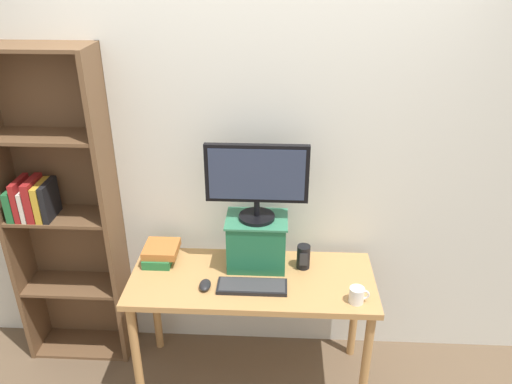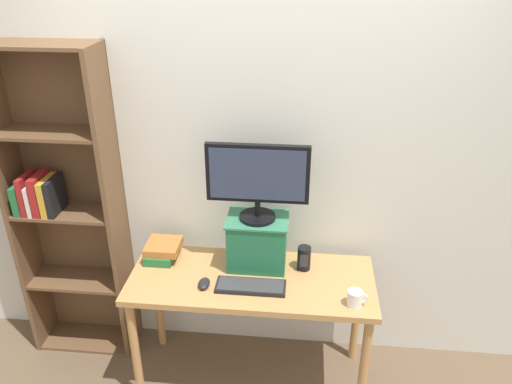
{
  "view_description": "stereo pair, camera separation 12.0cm",
  "coord_description": "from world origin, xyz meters",
  "px_view_note": "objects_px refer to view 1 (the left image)",
  "views": [
    {
      "loc": [
        0.14,
        -2.31,
        2.46
      ],
      "look_at": [
        0.02,
        0.06,
        1.28
      ],
      "focal_mm": 35.0,
      "sensor_mm": 36.0,
      "label": 1
    },
    {
      "loc": [
        0.26,
        -2.3,
        2.46
      ],
      "look_at": [
        0.02,
        0.06,
        1.28
      ],
      "focal_mm": 35.0,
      "sensor_mm": 36.0,
      "label": 2
    }
  ],
  "objects_px": {
    "riser_box": "(257,241)",
    "computer_mouse": "(205,285)",
    "computer_monitor": "(257,178)",
    "keyboard": "(252,286)",
    "coffee_mug": "(357,295)",
    "desk_speaker": "(303,257)",
    "bookshelf_unit": "(60,213)",
    "book_stack": "(160,253)",
    "desk": "(252,291)"
  },
  "relations": [
    {
      "from": "computer_monitor",
      "to": "keyboard",
      "type": "distance_m",
      "value": 0.59
    },
    {
      "from": "riser_box",
      "to": "coffee_mug",
      "type": "bearing_deg",
      "value": -30.96
    },
    {
      "from": "coffee_mug",
      "to": "book_stack",
      "type": "bearing_deg",
      "value": 163.37
    },
    {
      "from": "computer_monitor",
      "to": "keyboard",
      "type": "relative_size",
      "value": 1.47
    },
    {
      "from": "riser_box",
      "to": "desk_speaker",
      "type": "distance_m",
      "value": 0.29
    },
    {
      "from": "bookshelf_unit",
      "to": "book_stack",
      "type": "height_order",
      "value": "bookshelf_unit"
    },
    {
      "from": "computer_monitor",
      "to": "desk_speaker",
      "type": "bearing_deg",
      "value": -4.53
    },
    {
      "from": "bookshelf_unit",
      "to": "coffee_mug",
      "type": "height_order",
      "value": "bookshelf_unit"
    },
    {
      "from": "computer_mouse",
      "to": "desk_speaker",
      "type": "relative_size",
      "value": 0.72
    },
    {
      "from": "coffee_mug",
      "to": "desk",
      "type": "bearing_deg",
      "value": 161.79
    },
    {
      "from": "computer_mouse",
      "to": "coffee_mug",
      "type": "height_order",
      "value": "coffee_mug"
    },
    {
      "from": "desk_speaker",
      "to": "computer_mouse",
      "type": "bearing_deg",
      "value": -157.67
    },
    {
      "from": "bookshelf_unit",
      "to": "desk_speaker",
      "type": "xyz_separation_m",
      "value": [
        1.46,
        -0.12,
        -0.18
      ]
    },
    {
      "from": "coffee_mug",
      "to": "bookshelf_unit",
      "type": "bearing_deg",
      "value": 166.17
    },
    {
      "from": "riser_box",
      "to": "desk_speaker",
      "type": "height_order",
      "value": "riser_box"
    },
    {
      "from": "keyboard",
      "to": "desk_speaker",
      "type": "height_order",
      "value": "desk_speaker"
    },
    {
      "from": "bookshelf_unit",
      "to": "keyboard",
      "type": "relative_size",
      "value": 5.23
    },
    {
      "from": "keyboard",
      "to": "coffee_mug",
      "type": "bearing_deg",
      "value": -9.01
    },
    {
      "from": "desk",
      "to": "bookshelf_unit",
      "type": "xyz_separation_m",
      "value": [
        -1.17,
        0.24,
        0.35
      ]
    },
    {
      "from": "bookshelf_unit",
      "to": "computer_mouse",
      "type": "height_order",
      "value": "bookshelf_unit"
    },
    {
      "from": "computer_mouse",
      "to": "computer_monitor",
      "type": "bearing_deg",
      "value": 42.0
    },
    {
      "from": "coffee_mug",
      "to": "desk_speaker",
      "type": "bearing_deg",
      "value": 131.88
    },
    {
      "from": "bookshelf_unit",
      "to": "desk_speaker",
      "type": "bearing_deg",
      "value": -4.8
    },
    {
      "from": "riser_box",
      "to": "keyboard",
      "type": "height_order",
      "value": "riser_box"
    },
    {
      "from": "book_stack",
      "to": "desk_speaker",
      "type": "bearing_deg",
      "value": -2.08
    },
    {
      "from": "desk",
      "to": "computer_mouse",
      "type": "xyz_separation_m",
      "value": [
        -0.25,
        -0.11,
        0.11
      ]
    },
    {
      "from": "coffee_mug",
      "to": "desk_speaker",
      "type": "relative_size",
      "value": 0.75
    },
    {
      "from": "keyboard",
      "to": "computer_mouse",
      "type": "xyz_separation_m",
      "value": [
        -0.26,
        -0.01,
        0.01
      ]
    },
    {
      "from": "riser_box",
      "to": "computer_mouse",
      "type": "distance_m",
      "value": 0.39
    },
    {
      "from": "book_stack",
      "to": "computer_monitor",
      "type": "bearing_deg",
      "value": -0.92
    },
    {
      "from": "book_stack",
      "to": "coffee_mug",
      "type": "xyz_separation_m",
      "value": [
        1.12,
        -0.33,
        -0.01
      ]
    },
    {
      "from": "keyboard",
      "to": "coffee_mug",
      "type": "height_order",
      "value": "coffee_mug"
    },
    {
      "from": "desk",
      "to": "riser_box",
      "type": "height_order",
      "value": "riser_box"
    },
    {
      "from": "bookshelf_unit",
      "to": "desk_speaker",
      "type": "relative_size",
      "value": 13.9
    },
    {
      "from": "desk",
      "to": "book_stack",
      "type": "bearing_deg",
      "value": 165.0
    },
    {
      "from": "desk",
      "to": "book_stack",
      "type": "xyz_separation_m",
      "value": [
        -0.55,
        0.15,
        0.15
      ]
    },
    {
      "from": "computer_mouse",
      "to": "riser_box",
      "type": "bearing_deg",
      "value": 42.17
    },
    {
      "from": "desk_speaker",
      "to": "bookshelf_unit",
      "type": "bearing_deg",
      "value": 175.2
    },
    {
      "from": "computer_monitor",
      "to": "coffee_mug",
      "type": "xyz_separation_m",
      "value": [
        0.54,
        -0.33,
        -0.51
      ]
    },
    {
      "from": "computer_monitor",
      "to": "keyboard",
      "type": "bearing_deg",
      "value": -93.22
    },
    {
      "from": "bookshelf_unit",
      "to": "computer_mouse",
      "type": "bearing_deg",
      "value": -20.74
    },
    {
      "from": "keyboard",
      "to": "book_stack",
      "type": "xyz_separation_m",
      "value": [
        -0.56,
        0.25,
        0.04
      ]
    },
    {
      "from": "computer_monitor",
      "to": "computer_mouse",
      "type": "bearing_deg",
      "value": -138.0
    },
    {
      "from": "computer_mouse",
      "to": "desk",
      "type": "bearing_deg",
      "value": 22.77
    },
    {
      "from": "riser_box",
      "to": "coffee_mug",
      "type": "height_order",
      "value": "riser_box"
    },
    {
      "from": "desk",
      "to": "coffee_mug",
      "type": "distance_m",
      "value": 0.61
    },
    {
      "from": "bookshelf_unit",
      "to": "computer_monitor",
      "type": "bearing_deg",
      "value": -4.86
    },
    {
      "from": "computer_monitor",
      "to": "book_stack",
      "type": "xyz_separation_m",
      "value": [
        -0.57,
        0.01,
        -0.51
      ]
    },
    {
      "from": "desk",
      "to": "keyboard",
      "type": "bearing_deg",
      "value": -85.87
    },
    {
      "from": "keyboard",
      "to": "book_stack",
      "type": "bearing_deg",
      "value": 156.34
    }
  ]
}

